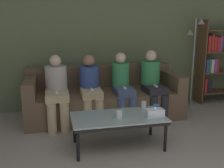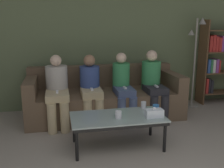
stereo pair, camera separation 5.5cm
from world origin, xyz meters
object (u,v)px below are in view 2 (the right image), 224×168
at_px(game_remote, 118,115).
at_px(seated_person_mid_left, 91,87).
at_px(bookshelf, 218,61).
at_px(cup_far_center, 144,105).
at_px(cup_near_left, 118,115).
at_px(coffee_table, 118,119).
at_px(seated_person_right_end, 153,82).
at_px(seated_person_left_end, 57,88).
at_px(standing_lamp, 196,53).
at_px(cup_near_right, 156,109).
at_px(seated_person_mid_right, 123,85).
at_px(tissue_box, 154,113).
at_px(couch, 105,98).

bearing_deg(game_remote, seated_person_mid_left, 102.42).
bearing_deg(game_remote, bookshelf, 32.89).
bearing_deg(bookshelf, seated_person_mid_left, -168.00).
bearing_deg(cup_far_center, cup_near_left, -145.08).
bearing_deg(coffee_table, seated_person_right_end, 49.83).
bearing_deg(cup_near_left, seated_person_left_end, 125.28).
xyz_separation_m(standing_lamp, seated_person_mid_left, (-2.00, -0.40, -0.44)).
distance_m(seated_person_left_end, seated_person_right_end, 1.57).
distance_m(cup_near_right, seated_person_right_end, 1.02).
height_order(game_remote, seated_person_right_end, seated_person_right_end).
bearing_deg(cup_near_left, coffee_table, 85.43).
relative_size(game_remote, seated_person_mid_left, 0.14).
height_order(standing_lamp, seated_person_left_end, standing_lamp).
bearing_deg(standing_lamp, bookshelf, 14.10).
relative_size(standing_lamp, seated_person_right_end, 1.48).
bearing_deg(standing_lamp, game_remote, -142.35).
height_order(bookshelf, seated_person_mid_right, bookshelf).
xyz_separation_m(seated_person_mid_left, seated_person_right_end, (1.04, 0.01, 0.02)).
bearing_deg(cup_near_right, standing_lamp, 46.84).
distance_m(coffee_table, seated_person_mid_left, 1.02).
distance_m(coffee_table, bookshelf, 2.84).
bearing_deg(standing_lamp, cup_near_left, -141.09).
height_order(coffee_table, cup_near_left, cup_near_left).
height_order(cup_near_left, standing_lamp, standing_lamp).
bearing_deg(bookshelf, cup_near_left, -146.01).
distance_m(cup_near_left, seated_person_right_end, 1.35).
bearing_deg(tissue_box, coffee_table, 164.33).
height_order(cup_far_center, seated_person_right_end, seated_person_right_end).
distance_m(coffee_table, seated_person_right_end, 1.30).
relative_size(cup_near_left, seated_person_right_end, 0.08).
height_order(coffee_table, cup_near_right, cup_near_right).
bearing_deg(seated_person_left_end, coffee_table, -52.64).
height_order(tissue_box, standing_lamp, standing_lamp).
xyz_separation_m(tissue_box, seated_person_right_end, (0.39, 1.10, 0.13)).
height_order(game_remote, seated_person_left_end, seated_person_left_end).
relative_size(coffee_table, seated_person_mid_right, 1.08).
bearing_deg(cup_near_right, cup_far_center, 115.36).
height_order(cup_near_right, seated_person_mid_right, seated_person_mid_right).
bearing_deg(seated_person_left_end, seated_person_right_end, 0.63).
xyz_separation_m(cup_near_left, tissue_box, (0.44, -0.05, 0.01)).
bearing_deg(seated_person_mid_left, seated_person_mid_right, -1.30).
relative_size(cup_near_left, cup_near_right, 0.83).
bearing_deg(couch, cup_near_right, -68.42).
xyz_separation_m(coffee_table, standing_lamp, (1.79, 1.38, 0.64)).
relative_size(cup_near_right, seated_person_right_end, 0.10).
distance_m(coffee_table, cup_near_left, 0.11).
height_order(cup_near_left, tissue_box, tissue_box).
height_order(cup_near_left, bookshelf, bookshelf).
distance_m(bookshelf, seated_person_right_end, 1.63).
bearing_deg(standing_lamp, couch, -174.02).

